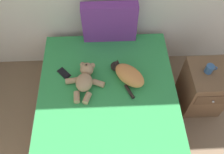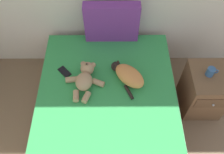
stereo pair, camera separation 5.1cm
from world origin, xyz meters
The scene contains 7 objects.
bed centered at (1.62, 3.45, 0.27)m, with size 1.40×1.95×0.54m.
patterned_cushion centered at (1.67, 4.35, 0.78)m, with size 0.58×0.12×0.47m.
cat centered at (1.83, 3.77, 0.62)m, with size 0.37×0.42×0.15m.
teddy_bear centered at (1.40, 3.75, 0.61)m, with size 0.39×0.45×0.15m.
cell_phone centered at (1.18, 3.87, 0.55)m, with size 0.15×0.16×0.01m.
nightstand centered at (2.69, 3.79, 0.28)m, with size 0.42×0.48×0.57m.
mug centered at (2.65, 3.81, 0.62)m, with size 0.12×0.08×0.09m.
Camera 2 is at (1.66, 2.41, 2.54)m, focal length 38.41 mm.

